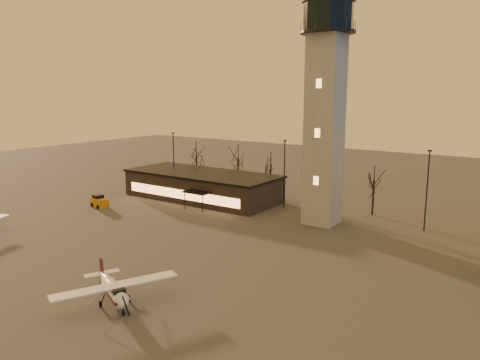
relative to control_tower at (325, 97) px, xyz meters
The scene contains 7 objects.
ground 34.15m from the control_tower, 90.00° to the right, with size 220.00×220.00×0.00m, color #484543.
control_tower is the anchor object (origin of this frame).
terminal 26.24m from the control_tower, behind, with size 25.40×12.20×4.30m.
light_poles 10.97m from the control_tower, 63.48° to the left, with size 58.50×12.25×10.14m.
tree_row 19.48m from the control_tower, 146.24° to the left, with size 37.20×9.20×8.80m.
cessna_front 35.42m from the control_tower, 95.39° to the right, with size 8.10×9.73×2.78m.
service_cart 36.55m from the control_tower, 160.26° to the right, with size 3.06×2.23×1.79m.
Camera 1 is at (25.52, -24.76, 17.00)m, focal length 35.00 mm.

